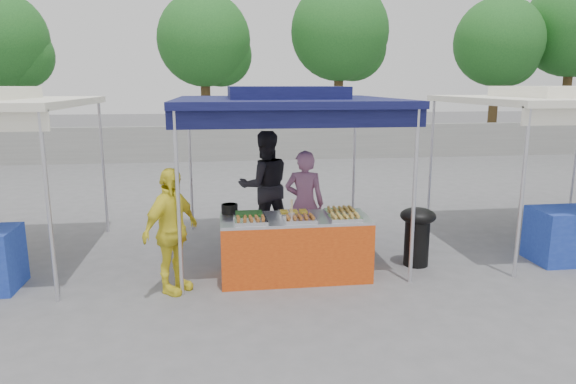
{
  "coord_description": "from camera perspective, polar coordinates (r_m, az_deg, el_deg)",
  "views": [
    {
      "loc": [
        -0.99,
        -6.7,
        2.61
      ],
      "look_at": [
        0.0,
        0.6,
        1.05
      ],
      "focal_mm": 32.0,
      "sensor_mm": 36.0,
      "label": 1
    }
  ],
  "objects": [
    {
      "name": "tree_1",
      "position": [
        20.17,
        -8.88,
        15.95
      ],
      "size": [
        3.52,
        3.46,
        5.94
      ],
      "color": "#48351B",
      "rests_on": "ground_plane"
    },
    {
      "name": "vendor_woman",
      "position": [
        7.81,
        1.84,
        -1.31
      ],
      "size": [
        0.68,
        0.53,
        1.64
      ],
      "primitive_type": "imported",
      "rotation": [
        0.0,
        0.0,
        2.89
      ],
      "color": "#996187",
      "rests_on": "ground_plane"
    },
    {
      "name": "customer_person",
      "position": [
        6.6,
        -12.85,
        -4.25
      ],
      "size": [
        0.88,
        0.99,
        1.6
      ],
      "primitive_type": "imported",
      "rotation": [
        0.0,
        0.0,
        0.93
      ],
      "color": "yellow",
      "rests_on": "ground_plane"
    },
    {
      "name": "cooking_pot",
      "position": [
        7.13,
        -6.51,
        -1.87
      ],
      "size": [
        0.23,
        0.23,
        0.13
      ],
      "primitive_type": "cylinder",
      "color": "black",
      "rests_on": "vendor_table"
    },
    {
      "name": "helper_man",
      "position": [
        8.62,
        -2.58,
        0.67
      ],
      "size": [
        1.0,
        0.84,
        1.85
      ],
      "primitive_type": "imported",
      "rotation": [
        0.0,
        0.0,
        3.31
      ],
      "color": "black",
      "rests_on": "ground_plane"
    },
    {
      "name": "vendor_table",
      "position": [
        7.02,
        0.77,
        -6.17
      ],
      "size": [
        2.0,
        0.8,
        0.85
      ],
      "color": "#D74813",
      "rests_on": "ground_plane"
    },
    {
      "name": "tree_2",
      "position": [
        20.7,
        6.13,
        16.86
      ],
      "size": [
        3.76,
        3.74,
        6.44
      ],
      "color": "#48351B",
      "rests_on": "ground_plane"
    },
    {
      "name": "wok_burner",
      "position": [
        7.69,
        14.16,
        -4.25
      ],
      "size": [
        0.51,
        0.51,
        0.87
      ],
      "rotation": [
        0.0,
        0.0,
        -0.22
      ],
      "color": "black",
      "rests_on": "ground_plane"
    },
    {
      "name": "food_tray_fm",
      "position": [
        6.67,
        1.34,
        -3.04
      ],
      "size": [
        0.42,
        0.3,
        0.07
      ],
      "color": "silver",
      "rests_on": "vendor_table"
    },
    {
      "name": "tree_0",
      "position": [
        20.87,
        -29.11,
        14.19
      ],
      "size": [
        3.44,
        3.36,
        5.78
      ],
      "color": "#48351B",
      "rests_on": "ground_plane"
    },
    {
      "name": "ground_plane",
      "position": [
        7.26,
        0.64,
        -9.12
      ],
      "size": [
        80.0,
        80.0,
        0.0
      ],
      "primitive_type": "plane",
      "color": "slate"
    },
    {
      "name": "food_tray_bl",
      "position": [
        6.89,
        -4.37,
        -2.59
      ],
      "size": [
        0.42,
        0.3,
        0.07
      ],
      "color": "silver",
      "rests_on": "vendor_table"
    },
    {
      "name": "food_tray_fl",
      "position": [
        6.6,
        -4.14,
        -3.23
      ],
      "size": [
        0.42,
        0.3,
        0.07
      ],
      "color": "silver",
      "rests_on": "vendor_table"
    },
    {
      "name": "food_tray_fr",
      "position": [
        6.79,
        6.37,
        -2.85
      ],
      "size": [
        0.42,
        0.3,
        0.07
      ],
      "color": "silver",
      "rests_on": "vendor_table"
    },
    {
      "name": "crate_left",
      "position": [
        7.65,
        -2.22,
        -6.89
      ],
      "size": [
        0.46,
        0.32,
        0.28
      ],
      "primitive_type": "cube",
      "color": "#162DB5",
      "rests_on": "ground_plane"
    },
    {
      "name": "skewer_cup",
      "position": [
        6.68,
        0.4,
        -2.83
      ],
      "size": [
        0.09,
        0.09,
        0.11
      ],
      "primitive_type": "cylinder",
      "color": "silver",
      "rests_on": "vendor_table"
    },
    {
      "name": "crate_stacked",
      "position": [
        7.67,
        2.04,
        -4.35
      ],
      "size": [
        0.5,
        0.35,
        0.3
      ],
      "primitive_type": "cube",
      "color": "#162DB5",
      "rests_on": "crate_right"
    },
    {
      "name": "back_wall",
      "position": [
        17.84,
        -4.51,
        5.45
      ],
      "size": [
        40.0,
        0.25,
        1.2
      ],
      "primitive_type": "cube",
      "color": "gray",
      "rests_on": "ground_plane"
    },
    {
      "name": "tree_4",
      "position": [
        24.94,
        29.31,
        15.28
      ],
      "size": [
        3.99,
        3.99,
        6.86
      ],
      "color": "#48351B",
      "rests_on": "ground_plane"
    },
    {
      "name": "food_tray_br",
      "position": [
        7.12,
        5.85,
        -2.14
      ],
      "size": [
        0.42,
        0.3,
        0.07
      ],
      "color": "silver",
      "rests_on": "vendor_table"
    },
    {
      "name": "food_tray_bm",
      "position": [
        6.99,
        0.65,
        -2.33
      ],
      "size": [
        0.42,
        0.3,
        0.07
      ],
      "color": "silver",
      "rests_on": "vendor_table"
    },
    {
      "name": "neighbor_stall_right",
      "position": [
        9.17,
        29.22,
        4.12
      ],
      "size": [
        3.2,
        3.2,
        2.57
      ],
      "color": "silver",
      "rests_on": "ground_plane"
    },
    {
      "name": "crate_right",
      "position": [
        7.76,
        2.03,
        -6.5
      ],
      "size": [
        0.51,
        0.36,
        0.31
      ],
      "primitive_type": "cube",
      "color": "#162DB5",
      "rests_on": "ground_plane"
    },
    {
      "name": "main_canopy",
      "position": [
        7.74,
        -0.37,
        10.18
      ],
      "size": [
        3.2,
        3.2,
        2.57
      ],
      "color": "silver",
      "rests_on": "ground_plane"
    },
    {
      "name": "tree_3",
      "position": [
        22.86,
        22.58,
        14.76
      ],
      "size": [
        3.53,
        3.47,
        5.96
      ],
      "color": "#48351B",
      "rests_on": "ground_plane"
    }
  ]
}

